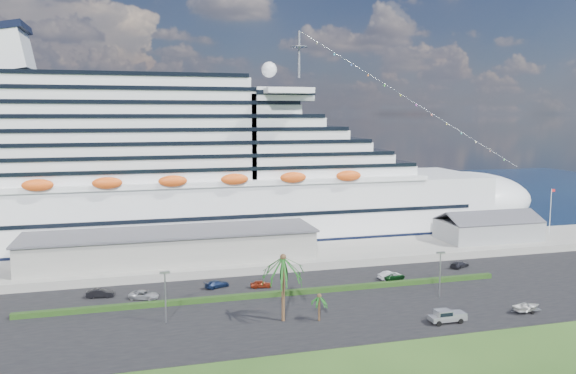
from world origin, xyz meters
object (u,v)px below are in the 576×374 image
object	(u,v)px
cruise_ship	(179,178)
pickup_truck	(447,316)
parked_car_3	(217,284)
boat_trailer	(527,307)

from	to	relation	value
cruise_ship	pickup_truck	size ratio (longest dim) A/B	32.24
parked_car_3	boat_trailer	distance (m)	54.65
pickup_truck	boat_trailer	xyz separation A→B (m)	(15.20, 0.45, -0.09)
pickup_truck	boat_trailer	distance (m)	15.20
cruise_ship	parked_car_3	bearing A→B (deg)	-84.65
parked_car_3	pickup_truck	bearing A→B (deg)	-152.18
cruise_ship	boat_trailer	distance (m)	85.88
cruise_ship	parked_car_3	world-z (taller)	cruise_ship
cruise_ship	boat_trailer	bearing A→B (deg)	-52.60
cruise_ship	parked_car_3	size ratio (longest dim) A/B	40.07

